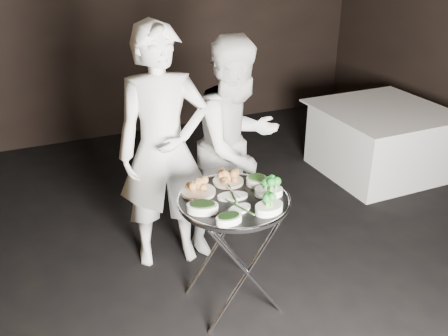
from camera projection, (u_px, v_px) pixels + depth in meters
name	position (u px, v px, depth m)	size (l,w,h in m)	color
floor	(261.00, 309.00, 3.38)	(6.00, 7.00, 0.05)	black
wall_back	(121.00, 7.00, 5.63)	(6.00, 0.05, 3.00)	black
tray_stand	(233.00, 248.00, 3.22)	(0.54, 0.45, 0.79)	silver
serving_tray	(234.00, 200.00, 3.07)	(0.70, 0.70, 0.04)	black
potato_plate_a	(198.00, 188.00, 3.12)	(0.22, 0.22, 0.08)	beige
potato_plate_b	(228.00, 178.00, 3.25)	(0.21, 0.21, 0.07)	beige
greens_bowl	(257.00, 180.00, 3.23)	(0.13, 0.13, 0.08)	white
asparagus_plate_a	(233.00, 195.00, 3.08)	(0.21, 0.14, 0.04)	white
asparagus_plate_b	(239.00, 208.00, 2.94)	(0.18, 0.14, 0.03)	white
spinach_bowl_a	(203.00, 206.00, 2.92)	(0.22, 0.19, 0.08)	white
spinach_bowl_b	(229.00, 218.00, 2.81)	(0.16, 0.11, 0.06)	white
broccoli_bowl_a	(269.00, 190.00, 3.10)	(0.21, 0.18, 0.07)	white
broccoli_bowl_b	(269.00, 207.00, 2.92)	(0.21, 0.17, 0.08)	white
serving_utensils	(232.00, 187.00, 3.11)	(0.57, 0.41, 0.01)	silver
waiter_left	(163.00, 150.00, 3.52)	(0.65, 0.43, 1.79)	white
waiter_right	(237.00, 145.00, 3.76)	(0.81, 0.63, 1.66)	white
dining_table	(379.00, 141.00, 5.10)	(1.21, 1.21, 0.69)	white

